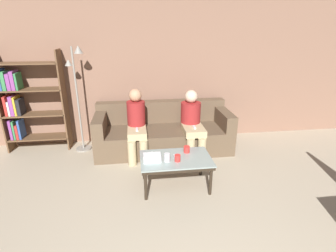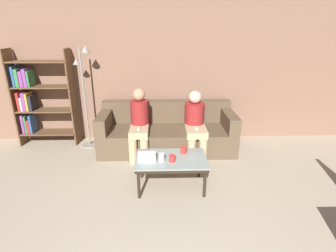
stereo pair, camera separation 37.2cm
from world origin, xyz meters
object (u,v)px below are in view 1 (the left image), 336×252
(coffee_table, at_px, (176,161))
(seated_person_left_end, at_px, (137,123))
(tissue_box, at_px, (152,158))
(game_remote, at_px, (176,157))
(standing_lamp, at_px, (78,89))
(bookshelf, at_px, (25,102))
(cup_near_right, at_px, (187,149))
(couch, at_px, (163,132))
(cup_far_center, at_px, (167,157))
(cup_near_left, at_px, (178,158))
(seated_person_mid_left, at_px, (192,121))

(coffee_table, xyz_separation_m, seated_person_left_end, (-0.48, 1.00, 0.19))
(tissue_box, bearing_deg, game_remote, 9.00)
(game_remote, bearing_deg, standing_lamp, 135.93)
(bookshelf, distance_m, standing_lamp, 0.95)
(bookshelf, bearing_deg, cup_near_right, -28.71)
(coffee_table, height_order, standing_lamp, standing_lamp)
(coffee_table, height_order, bookshelf, bookshelf)
(seated_person_left_end, bearing_deg, game_remote, -64.38)
(tissue_box, height_order, seated_person_left_end, seated_person_left_end)
(couch, bearing_deg, coffee_table, -88.87)
(cup_near_right, distance_m, cup_far_center, 0.37)
(cup_far_center, bearing_deg, couch, 85.62)
(cup_far_center, xyz_separation_m, tissue_box, (-0.19, 0.03, -0.00))
(bookshelf, xyz_separation_m, seated_person_left_end, (1.83, -0.50, -0.27))
(coffee_table, bearing_deg, game_remote, -88.21)
(couch, relative_size, cup_near_left, 26.27)
(tissue_box, bearing_deg, seated_person_left_end, 99.22)
(standing_lamp, distance_m, seated_person_mid_left, 1.94)
(couch, distance_m, cup_far_center, 1.31)
(cup_near_left, relative_size, bookshelf, 0.05)
(coffee_table, distance_m, cup_far_center, 0.18)
(couch, xyz_separation_m, game_remote, (0.02, -1.22, 0.14))
(seated_person_left_end, bearing_deg, standing_lamp, 158.73)
(bookshelf, bearing_deg, tissue_box, -37.75)
(game_remote, distance_m, seated_person_left_end, 1.12)
(cup_far_center, distance_m, tissue_box, 0.19)
(coffee_table, relative_size, standing_lamp, 0.52)
(cup_near_left, relative_size, tissue_box, 0.39)
(tissue_box, relative_size, bookshelf, 0.13)
(coffee_table, height_order, tissue_box, tissue_box)
(cup_far_center, relative_size, tissue_box, 0.49)
(couch, xyz_separation_m, cup_near_right, (0.20, -1.08, 0.18))
(cup_far_center, bearing_deg, game_remote, 31.76)
(tissue_box, bearing_deg, seated_person_mid_left, 54.71)
(cup_near_left, xyz_separation_m, cup_near_right, (0.16, 0.23, 0.00))
(cup_near_right, distance_m, standing_lamp, 2.08)
(couch, height_order, cup_far_center, couch)
(game_remote, relative_size, standing_lamp, 0.09)
(cup_far_center, xyz_separation_m, seated_person_left_end, (-0.36, 1.08, 0.10))
(game_remote, bearing_deg, cup_far_center, -148.24)
(cup_far_center, xyz_separation_m, bookshelf, (-2.19, 1.58, 0.37))
(cup_near_left, bearing_deg, coffee_table, 95.38)
(tissue_box, height_order, bookshelf, bookshelf)
(cup_near_left, relative_size, cup_near_right, 0.97)
(tissue_box, bearing_deg, cup_far_center, -8.42)
(cup_far_center, bearing_deg, coffee_table, 31.76)
(seated_person_left_end, bearing_deg, cup_far_center, -71.70)
(coffee_table, bearing_deg, cup_near_right, 39.40)
(seated_person_left_end, bearing_deg, couch, 25.96)
(couch, xyz_separation_m, tissue_box, (-0.28, -1.27, 0.18))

